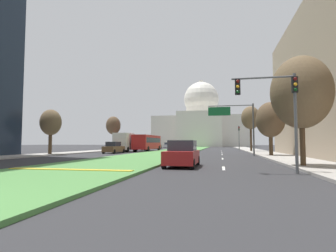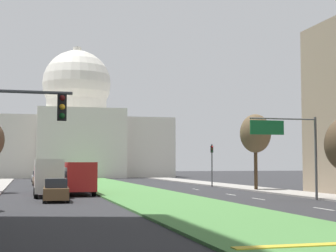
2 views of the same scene
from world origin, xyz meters
name	(u,v)px [view 1 (image 1 of 2)]	position (x,y,z in m)	size (l,w,h in m)	color
ground_plane	(184,150)	(0.00, 53.93, 0.00)	(260.00, 260.00, 0.00)	#2B2B2D
grass_median	(181,150)	(0.00, 48.53, 0.07)	(7.87, 97.07, 0.14)	#4C8442
median_curb_nose	(69,169)	(0.00, 8.75, 0.16)	(7.08, 0.50, 0.04)	gold
lane_dashes_right	(222,155)	(8.10, 31.10, 0.00)	(0.16, 38.70, 0.01)	silver
sidewalk_left	(103,151)	(-14.26, 43.14, 0.07)	(4.00, 97.07, 0.15)	#9E9991
sidewalk_right	(259,152)	(14.26, 43.14, 0.07)	(4.00, 97.07, 0.15)	#9E9991
capitol_building	(201,124)	(0.00, 107.08, 9.57)	(38.35, 25.56, 28.08)	silver
traffic_light_near_right	(278,101)	(10.92, 10.44, 3.80)	(3.34, 0.35, 5.20)	#515456
traffic_light_far_right	(239,135)	(11.76, 53.96, 3.31)	(0.28, 0.35, 5.20)	#515456
overhead_guide_sign	(236,118)	(9.83, 30.11, 4.65)	(5.67, 0.20, 6.50)	#515456
street_tree_right_near	(301,92)	(13.06, 14.07, 4.82)	(3.76, 3.76, 7.19)	#4C3823
street_tree_left_mid	(51,123)	(-13.69, 26.40, 4.17)	(2.68, 2.68, 5.91)	#4C3823
street_tree_right_mid	(270,120)	(13.70, 28.63, 4.27)	(3.32, 3.32, 6.38)	#4C3823
street_tree_left_far	(113,126)	(-13.58, 46.52, 5.07)	(2.94, 2.94, 6.95)	#4C3823
street_tree_right_far	(251,118)	(13.15, 44.19, 5.94)	(3.24, 3.24, 8.02)	#4C3823
sedan_lead_stopped	(182,154)	(5.43, 13.27, 0.81)	(2.01, 4.17, 1.74)	maroon
sedan_midblock	(114,148)	(-7.84, 33.24, 0.81)	(2.04, 4.28, 1.73)	brown
sedan_distant	(143,146)	(-8.12, 49.71, 0.83)	(1.99, 4.60, 1.79)	#4C5156
sedan_far_horizon	(157,146)	(-8.33, 62.21, 0.84)	(2.02, 4.51, 1.80)	brown
sedan_very_far	(168,145)	(-8.34, 76.72, 0.79)	(2.05, 4.22, 1.68)	#BCBCC1
box_truck_delivery	(126,142)	(-8.19, 39.23, 1.68)	(2.40, 6.40, 3.20)	maroon
city_bus	(147,142)	(-5.43, 43.34, 1.77)	(2.62, 11.00, 2.95)	#B21E1E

